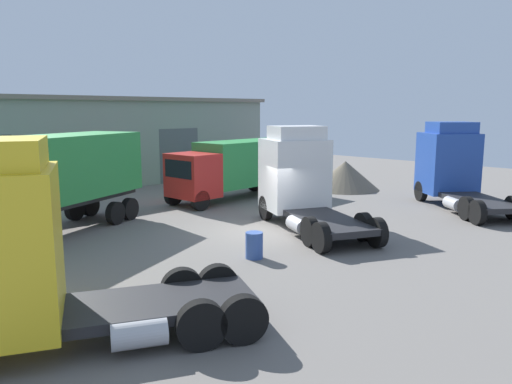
# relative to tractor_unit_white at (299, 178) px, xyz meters

# --- Properties ---
(ground_plane) EXTENTS (60.00, 60.00, 0.00)m
(ground_plane) POSITION_rel_tractor_unit_white_xyz_m (-2.08, -0.11, -1.97)
(ground_plane) COLOR slate
(warehouse_building) EXTENTS (28.59, 8.63, 5.66)m
(warehouse_building) POSITION_rel_tractor_unit_white_xyz_m (-2.08, 17.95, 0.87)
(warehouse_building) COLOR gray
(warehouse_building) RESTS_ON ground_plane
(tractor_unit_white) EXTENTS (5.22, 7.09, 4.18)m
(tractor_unit_white) POSITION_rel_tractor_unit_white_xyz_m (0.00, 0.00, 0.00)
(tractor_unit_white) COLOR silver
(tractor_unit_white) RESTS_ON ground_plane
(container_trailer_green) EXTENTS (10.80, 6.36, 3.88)m
(container_trailer_green) POSITION_rel_tractor_unit_white_xyz_m (-9.27, 5.18, 0.53)
(container_trailer_green) COLOR #28843D
(container_trailer_green) RESTS_ON ground_plane
(tractor_unit_yellow) EXTENTS (6.92, 5.18, 4.34)m
(tractor_unit_yellow) POSITION_rel_tractor_unit_white_xyz_m (-12.77, -3.44, 0.08)
(tractor_unit_yellow) COLOR yellow
(tractor_unit_yellow) RESTS_ON ground_plane
(box_truck_red) EXTENTS (8.35, 2.72, 3.16)m
(box_truck_red) POSITION_rel_tractor_unit_white_xyz_m (2.46, 6.36, -0.14)
(box_truck_red) COLOR red
(box_truck_red) RESTS_ON ground_plane
(tractor_unit_blue) EXTENTS (6.26, 6.83, 4.24)m
(tractor_unit_blue) POSITION_rel_tractor_unit_white_xyz_m (8.88, -2.83, 0.03)
(tractor_unit_blue) COLOR #2347A3
(tractor_unit_blue) RESTS_ON ground_plane
(gravel_pile) EXTENTS (4.20, 4.20, 1.75)m
(gravel_pile) POSITION_rel_tractor_unit_white_xyz_m (9.17, 3.91, -1.09)
(gravel_pile) COLOR #665B4C
(gravel_pile) RESTS_ON ground_plane
(oil_drum) EXTENTS (0.58, 0.58, 0.88)m
(oil_drum) POSITION_rel_tractor_unit_white_xyz_m (-4.97, -2.23, -1.53)
(oil_drum) COLOR #33519E
(oil_drum) RESTS_ON ground_plane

